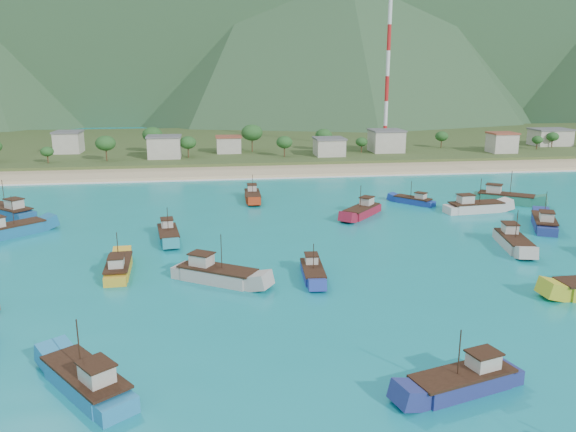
{
  "coord_description": "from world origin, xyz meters",
  "views": [
    {
      "loc": [
        -12.22,
        -72.84,
        26.39
      ],
      "look_at": [
        0.47,
        18.0,
        3.0
      ],
      "focal_mm": 35.0,
      "sensor_mm": 36.0,
      "label": 1
    }
  ],
  "objects": [
    {
      "name": "boat_27",
      "position": [
        45.45,
        14.96,
        0.84
      ],
      "size": [
        8.1,
        11.78,
        6.77
      ],
      "rotation": [
        0.0,
        0.0,
        5.83
      ],
      "color": "navy",
      "rests_on": "ground"
    },
    {
      "name": "boat_11",
      "position": [
        -50.27,
        36.08,
        0.96
      ],
      "size": [
        11.85,
        11.18,
        7.44
      ],
      "rotation": [
        0.0,
        0.0,
        0.84
      ],
      "color": "navy",
      "rests_on": "ground"
    },
    {
      "name": "boat_18",
      "position": [
        29.4,
        36.25,
        0.55
      ],
      "size": [
        7.69,
        8.29,
        5.16
      ],
      "rotation": [
        0.0,
        0.0,
        0.72
      ],
      "color": "#1A3898",
      "rests_on": "ground"
    },
    {
      "name": "boat_8",
      "position": [
        0.81,
        -3.41,
        0.56
      ],
      "size": [
        3.21,
        9.04,
        5.25
      ],
      "rotation": [
        0.0,
        0.0,
        3.07
      ],
      "color": "#263A9E",
      "rests_on": "ground"
    },
    {
      "name": "vegetation",
      "position": [
        -10.63,
        103.59,
        5.18
      ],
      "size": [
        280.64,
        26.08,
        9.11
      ],
      "color": "#235623",
      "rests_on": "ground"
    },
    {
      "name": "ground",
      "position": [
        0.0,
        0.0,
        0.0
      ],
      "size": [
        600.0,
        600.0,
        0.0
      ],
      "primitive_type": "plane",
      "color": "#0D8A91",
      "rests_on": "ground"
    },
    {
      "name": "boat_3",
      "position": [
        -3.5,
        44.61,
        0.7
      ],
      "size": [
        3.23,
        10.28,
        6.04
      ],
      "rotation": [
        0.0,
        0.0,
        3.12
      ],
      "color": "#A42F12",
      "rests_on": "ground"
    },
    {
      "name": "village",
      "position": [
        13.75,
        103.74,
        4.59
      ],
      "size": [
        217.06,
        27.23,
        6.66
      ],
      "color": "beige",
      "rests_on": "ground"
    },
    {
      "name": "radio_tower",
      "position": [
        45.57,
        108.0,
        25.48
      ],
      "size": [
        1.2,
        1.2,
        47.77
      ],
      "color": "red",
      "rests_on": "ground"
    },
    {
      "name": "boat_5",
      "position": [
        -19.45,
        17.14,
        0.69
      ],
      "size": [
        4.31,
        10.37,
        5.95
      ],
      "rotation": [
        0.0,
        0.0,
        3.28
      ],
      "color": "teal",
      "rests_on": "ground"
    },
    {
      "name": "boat_12",
      "position": [
        -23.27,
        -28.19,
        0.84
      ],
      "size": [
        9.64,
        11.24,
        6.8
      ],
      "rotation": [
        0.0,
        0.0,
        0.65
      ],
      "color": "teal",
      "rests_on": "ground"
    },
    {
      "name": "boat_2",
      "position": [
        8.68,
        -32.38,
        0.73
      ],
      "size": [
        10.92,
        5.83,
        6.19
      ],
      "rotation": [
        0.0,
        0.0,
        1.85
      ],
      "color": "navy",
      "rests_on": "ground"
    },
    {
      "name": "land",
      "position": [
        0.0,
        140.0,
        0.0
      ],
      "size": [
        400.0,
        110.0,
        2.4
      ],
      "primitive_type": "cube",
      "color": "#385123",
      "rests_on": "ground"
    },
    {
      "name": "beach",
      "position": [
        0.0,
        79.0,
        0.0
      ],
      "size": [
        400.0,
        18.0,
        1.2
      ],
      "primitive_type": "cube",
      "color": "beige",
      "rests_on": "ground"
    },
    {
      "name": "boat_1",
      "position": [
        -11.99,
        -3.31,
        0.86
      ],
      "size": [
        11.72,
        9.22,
        6.92
      ],
      "rotation": [
        0.0,
        0.0,
        4.14
      ],
      "color": "#AFA7A0",
      "rests_on": "ground"
    },
    {
      "name": "boat_7",
      "position": [
        48.55,
        34.33,
        0.94
      ],
      "size": [
        12.18,
        10.2,
        7.31
      ],
      "rotation": [
        0.0,
        0.0,
        4.09
      ],
      "color": "#247960",
      "rests_on": "ground"
    },
    {
      "name": "boat_9",
      "position": [
        -25.04,
        1.48,
        0.7
      ],
      "size": [
        3.52,
        10.28,
        5.99
      ],
      "rotation": [
        0.0,
        0.0,
        0.05
      ],
      "color": "gold",
      "rests_on": "ground"
    },
    {
      "name": "boat_4",
      "position": [
        -45.79,
        22.54,
        0.91
      ],
      "size": [
        11.39,
        10.74,
        7.15
      ],
      "rotation": [
        0.0,
        0.0,
        5.44
      ],
      "color": "#165F90",
      "rests_on": "ground"
    },
    {
      "name": "boat_15",
      "position": [
        38.77,
        27.73,
        0.88
      ],
      "size": [
        12.16,
        4.7,
        7.01
      ],
      "rotation": [
        0.0,
        0.0,
        4.81
      ],
      "color": "beige",
      "rests_on": "ground"
    },
    {
      "name": "boat_17",
      "position": [
        34.17,
        5.26,
        0.8
      ],
      "size": [
        5.53,
        11.52,
        6.55
      ],
      "rotation": [
        0.0,
        0.0,
        2.93
      ],
      "color": "#B9AFA8",
      "rests_on": "ground"
    },
    {
      "name": "surf_line",
      "position": [
        0.0,
        69.5,
        0.0
      ],
      "size": [
        400.0,
        2.5,
        0.08
      ],
      "primitive_type": "cube",
      "color": "white",
      "rests_on": "ground"
    },
    {
      "name": "boat_19",
      "position": [
        16.11,
        27.94,
        0.78
      ],
      "size": [
        9.57,
        10.36,
        6.45
      ],
      "rotation": [
        0.0,
        0.0,
        2.43
      ],
      "color": "maroon",
      "rests_on": "ground"
    }
  ]
}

